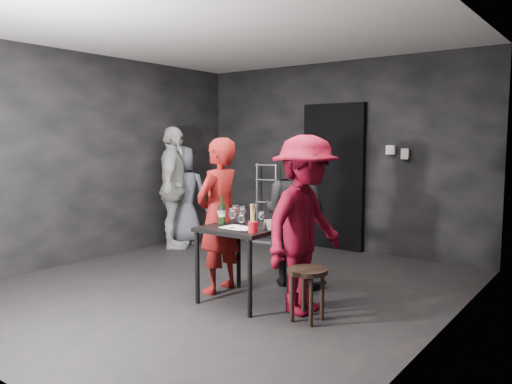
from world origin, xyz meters
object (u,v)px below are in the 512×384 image
Objects in this scene: woman_black at (295,212)px; bystander_grey at (183,195)px; man_maroon at (305,217)px; bystander_cream at (173,176)px; tasting_table at (244,236)px; server_red at (218,210)px; wine_bottle at (222,213)px; breadstick_cup at (253,219)px; stool at (307,279)px; hand_truck at (265,227)px.

bystander_grey is (-2.52, 0.82, -0.06)m from woman_black.
bystander_grey is at bearing 66.01° from man_maroon.
bystander_cream reaches higher than man_maroon.
tasting_table is 0.82m from woman_black.
man_maroon reaches higher than bystander_grey.
server_red is 2.28m from bystander_cream.
wine_bottle is 1.00× the size of breadstick_cup.
server_red is 0.22m from wine_bottle.
bystander_cream is 1.41× the size of bystander_grey.
tasting_table reaches higher than stool.
man_maroon is 6.34× the size of breadstick_cup.
man_maroon is 6.35× the size of wine_bottle.
tasting_table is 0.46× the size of woman_black.
server_red reaches higher than wine_bottle.
woman_black is at bearing 142.15° from server_red.
stool is 0.29× the size of woman_black.
hand_truck is 2.58× the size of stool.
bystander_cream reaches higher than bystander_grey.
bystander_grey is at bearing 146.41° from tasting_table.
woman_black is (0.08, 0.80, 0.16)m from tasting_table.
bystander_grey is at bearing -20.72° from woman_black.
tasting_table is at bearing 142.44° from breadstick_cup.
bystander_cream is 7.56× the size of wine_bottle.
bystander_grey is (-3.08, 1.52, -0.14)m from man_maroon.
stool is at bearing 114.93° from bystander_grey.
woman_black reaches higher than bystander_grey.
server_red is (-1.20, 0.20, 0.48)m from stool.
bystander_cream is (-2.98, 1.22, 0.17)m from man_maroon.
man_maroon is (1.05, -0.01, 0.03)m from server_red.
tasting_table is at bearing 109.36° from bystander_grey.
man_maroon reaches higher than tasting_table.
tasting_table is (1.57, -2.54, 0.43)m from hand_truck.
hand_truck is 2.76m from server_red.
wine_bottle is (-0.88, -0.14, -0.03)m from man_maroon.
server_red is at bearing 165.16° from tasting_table.
bystander_cream is at bearing -124.33° from server_red.
man_maroon reaches higher than hand_truck.
tasting_table is 0.41m from breadstick_cup.
server_red reaches higher than breadstick_cup.
man_maroon is 3.22m from bystander_cream.
bystander_cream is 7.55× the size of breadstick_cup.
bystander_cream is 0.44m from bystander_grey.
wine_bottle is at bearing 105.88° from bystander_grey.
woman_black is at bearing -139.53° from bystander_cream.
server_red is 2.53m from bystander_grey.
server_red reaches higher than woman_black.
tasting_table is 1.60× the size of stool.
server_red is at bearing 139.44° from wine_bottle.
hand_truck is 1.66m from bystander_cream.
hand_truck is 4.34× the size of wine_bottle.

